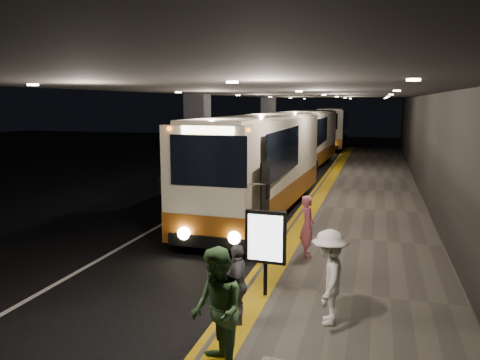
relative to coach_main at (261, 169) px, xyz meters
The scene contains 17 objects.
ground 4.33m from the coach_main, 104.70° to the right, with size 90.00×90.00×0.00m, color black.
lane_line_white 3.47m from the coach_main, 157.98° to the left, with size 0.12×50.00×0.01m, color silver.
kerb_stripe_yellow 2.43m from the coach_main, 40.41° to the left, with size 0.18×50.00×0.01m, color gold.
sidewalk 4.23m from the coach_main, 16.94° to the left, with size 4.50×50.00×0.15m, color #514C44.
tactile_strip 2.65m from the coach_main, 31.78° to the left, with size 0.50×50.00×0.01m, color gold.
terminal_wall 6.23m from the coach_main, 10.76° to the left, with size 0.10×50.00×6.00m, color black.
support_columns 2.57m from the coach_main, behind, with size 0.80×24.80×4.40m.
canopy 3.46m from the coach_main, 37.43° to the left, with size 9.00×50.00×0.40m, color black.
coach_main is the anchor object (origin of this frame).
coach_second 12.97m from the coach_main, 91.04° to the left, with size 2.71×11.09×3.46m.
coach_third 27.21m from the coach_main, 90.10° to the left, with size 2.86×11.14×3.47m.
passenger_boarding 5.43m from the coach_main, 63.05° to the right, with size 0.58×0.38×1.58m, color #D46378.
passenger_waiting_green 10.67m from the coach_main, 79.56° to the right, with size 0.91×0.56×1.88m, color #42723F.
passenger_waiting_white 9.15m from the coach_main, 68.44° to the right, with size 1.12×0.52×1.73m, color white.
passenger_waiting_grey 9.14m from the coach_main, 78.69° to the right, with size 0.86×0.44×1.47m, color #57585D.
info_sign 7.88m from the coach_main, 75.39° to the right, with size 0.85×0.14×1.79m.
stanchion_post 4.95m from the coach_main, 68.99° to the right, with size 0.05×0.05×1.06m, color black.
Camera 1 is at (5.08, -12.67, 4.09)m, focal length 35.00 mm.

